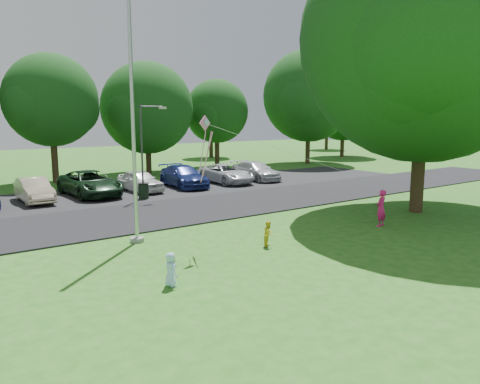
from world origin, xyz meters
TOP-DOWN VIEW (x-y plane):
  - ground at (0.00, 0.00)m, footprint 120.00×120.00m
  - park_road at (0.00, 9.00)m, footprint 60.00×6.00m
  - parking_strip at (0.00, 15.50)m, footprint 42.00×7.00m
  - flagpole at (-3.50, 5.00)m, footprint 0.50×0.50m
  - street_lamp at (0.62, 12.96)m, footprint 1.45×0.43m
  - trash_can at (0.44, 13.00)m, footprint 0.58×0.58m
  - big_tree at (9.50, 2.13)m, footprint 11.99×11.42m
  - tree_row at (1.59, 24.23)m, footprint 64.35×11.94m
  - horizon_trees at (4.06, 33.88)m, footprint 77.46×7.20m
  - parked_cars at (0.19, 15.50)m, footprint 22.74×5.23m
  - woman at (5.71, 1.32)m, footprint 0.62×0.47m
  - child_yellow at (0.00, 1.72)m, footprint 0.55×0.52m
  - child_blue at (-4.64, 0.22)m, footprint 0.32×0.47m
  - kite at (-1.59, 2.74)m, footprint 7.86×1.72m

SIDE VIEW (x-z plane):
  - ground at x=0.00m, z-range 0.00..0.00m
  - park_road at x=0.00m, z-range 0.00..0.06m
  - parking_strip at x=0.00m, z-range 0.00..0.06m
  - child_yellow at x=0.00m, z-range 0.00..0.91m
  - trash_can at x=0.44m, z-range 0.00..0.92m
  - child_blue at x=-4.64m, z-range 0.00..0.94m
  - parked_cars at x=0.19m, z-range 0.02..1.44m
  - woman at x=5.71m, z-range 0.00..1.53m
  - street_lamp at x=0.62m, z-range 0.52..5.71m
  - kite at x=-1.59m, z-range 2.35..5.18m
  - flagpole at x=-3.50m, z-range -0.83..9.17m
  - horizon_trees at x=4.06m, z-range 0.79..7.81m
  - tree_row at x=1.59m, z-range 0.27..11.15m
  - big_tree at x=9.50m, z-range 0.85..14.65m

